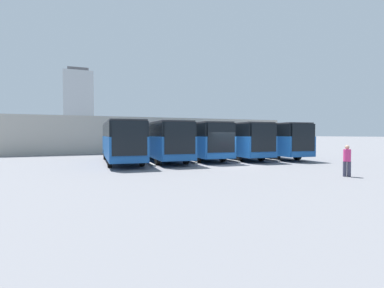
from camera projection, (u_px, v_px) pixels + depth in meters
The scene contains 13 objects.
ground_plane at pixel (230, 165), 22.61m from camera, with size 600.00×600.00×0.00m, color slate.
bus_0 at pixel (265, 139), 30.26m from camera, with size 3.52×11.93×3.35m.
curb_divider_0 at pixel (260, 159), 28.01m from camera, with size 0.24×5.88×0.15m, color #9E9E99.
bus_1 at pixel (231, 139), 29.33m from camera, with size 3.52×11.93×3.35m.
curb_divider_1 at pixel (224, 159), 27.08m from camera, with size 0.24×5.88×0.15m, color #9E9E99.
bus_2 at pixel (196, 139), 28.37m from camera, with size 3.52×11.93×3.35m.
curb_divider_2 at pixel (185, 160), 26.12m from camera, with size 0.24×5.88×0.15m, color #9E9E99.
bus_3 at pixel (161, 140), 26.46m from camera, with size 3.52×11.93×3.35m.
curb_divider_3 at pixel (147, 162), 24.21m from camera, with size 0.24×5.88×0.15m, color #9E9E99.
bus_4 at pixel (121, 140), 24.75m from camera, with size 3.52×11.93×3.35m.
pedestrian at pixel (347, 160), 16.48m from camera, with size 0.55×0.55×1.74m.
station_building at pixel (151, 135), 42.95m from camera, with size 36.99×12.80×4.52m.
office_tower at pixel (78, 104), 210.11m from camera, with size 19.36×19.36×48.27m.
Camera 1 is at (11.58, 19.56, 2.33)m, focal length 28.00 mm.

